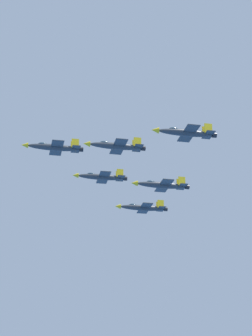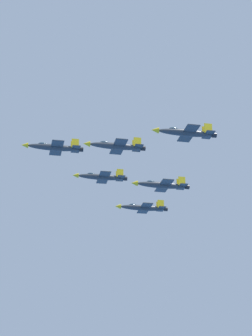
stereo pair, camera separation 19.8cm
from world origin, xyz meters
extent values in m
ellipsoid|color=#2D3338|center=(-13.84, -19.20, 120.60)|extent=(11.80, 13.48, 2.04)
cone|color=gold|center=(-8.14, -25.98, 120.60)|extent=(2.65, 2.68, 1.74)
ellipsoid|color=#334751|center=(-11.59, -21.88, 121.37)|extent=(2.93, 3.07, 1.19)
cube|color=#2D3338|center=(-14.35, -18.60, 120.49)|extent=(11.03, 10.09, 0.20)
cube|color=gold|center=(-10.44, -15.31, 120.54)|extent=(2.71, 3.01, 0.25)
cube|color=gold|center=(-18.26, -21.88, 120.54)|extent=(2.71, 3.01, 0.25)
cube|color=#2D3338|center=(-18.14, -14.09, 120.60)|extent=(5.78, 5.42, 0.20)
cube|color=gold|center=(-17.15, -13.68, 122.08)|extent=(1.67, 1.91, 2.95)
cube|color=gold|center=(-18.71, -14.99, 122.08)|extent=(1.67, 1.91, 2.95)
cylinder|color=black|center=(-19.25, -12.77, 120.60)|extent=(1.83, 1.79, 1.43)
ellipsoid|color=#2D3338|center=(-13.60, 2.83, 116.10)|extent=(11.46, 12.89, 1.97)
cone|color=gold|center=(-8.05, -3.64, 116.10)|extent=(2.55, 2.58, 1.67)
ellipsoid|color=#334751|center=(-11.41, 0.27, 116.83)|extent=(2.83, 2.95, 1.15)
cube|color=#2D3338|center=(-14.10, 3.41, 115.99)|extent=(10.57, 9.77, 0.20)
cube|color=gold|center=(-10.36, 6.61, 116.04)|extent=(2.63, 2.89, 0.24)
cube|color=gold|center=(-17.83, 0.21, 116.04)|extent=(2.63, 2.89, 0.24)
cube|color=#2D3338|center=(-17.78, 7.70, 116.10)|extent=(5.55, 5.24, 0.20)
cube|color=gold|center=(-16.84, 8.11, 117.52)|extent=(1.62, 1.83, 2.84)
cube|color=gold|center=(-18.33, 6.83, 117.52)|extent=(1.62, 1.83, 2.84)
cylinder|color=black|center=(-18.87, 8.97, 116.10)|extent=(1.76, 1.73, 1.38)
ellipsoid|color=#2D3338|center=(-35.54, -15.42, 117.63)|extent=(11.14, 13.00, 1.95)
cone|color=gold|center=(-30.18, -21.97, 117.63)|extent=(2.52, 2.57, 1.66)
ellipsoid|color=#334751|center=(-33.42, -18.01, 118.36)|extent=(2.79, 2.95, 1.14)
cube|color=#2D3338|center=(-36.02, -14.83, 117.52)|extent=(10.61, 9.57, 0.20)
cube|color=gold|center=(-32.24, -11.73, 117.57)|extent=(2.57, 2.90, 0.23)
cube|color=gold|center=(-39.81, -17.93, 117.57)|extent=(2.57, 2.90, 0.23)
cube|color=#2D3338|center=(-39.59, -10.48, 117.63)|extent=(5.55, 5.15, 0.20)
cube|color=gold|center=(-38.64, -10.09, 119.04)|extent=(1.58, 1.85, 2.82)
cube|color=gold|center=(-40.15, -11.33, 119.04)|extent=(1.58, 1.85, 2.82)
cylinder|color=black|center=(-40.63, -9.20, 117.63)|extent=(1.75, 1.71, 1.37)
ellipsoid|color=#2D3338|center=(-13.36, 24.86, 115.16)|extent=(11.48, 13.00, 1.98)
cone|color=gold|center=(-7.80, 18.33, 115.16)|extent=(2.56, 2.60, 1.68)
ellipsoid|color=#334751|center=(-11.17, 22.28, 115.90)|extent=(2.84, 2.97, 1.15)
cube|color=#2D3338|center=(-13.86, 25.44, 115.05)|extent=(10.65, 9.80, 0.20)
cube|color=gold|center=(-10.09, 28.65, 115.10)|extent=(2.64, 2.91, 0.24)
cube|color=gold|center=(-17.62, 22.24, 115.10)|extent=(2.64, 2.91, 0.24)
cube|color=#2D3338|center=(-17.55, 29.78, 115.16)|extent=(5.58, 5.26, 0.20)
cube|color=gold|center=(-16.59, 30.19, 116.59)|extent=(1.63, 1.84, 2.86)
cube|color=gold|center=(-18.10, 28.90, 116.59)|extent=(1.63, 1.84, 2.86)
cylinder|color=black|center=(-18.63, 31.05, 115.16)|extent=(1.77, 1.73, 1.38)
ellipsoid|color=#2D3338|center=(-57.25, -11.63, 112.84)|extent=(11.56, 13.38, 2.02)
cone|color=gold|center=(-51.68, -18.37, 112.84)|extent=(2.61, 2.65, 1.72)
ellipsoid|color=#334751|center=(-55.05, -14.29, 113.60)|extent=(2.88, 3.04, 1.18)
cube|color=#2D3338|center=(-57.75, -11.03, 112.73)|extent=(10.92, 9.91, 0.20)
cube|color=gold|center=(-53.86, -7.81, 112.78)|extent=(2.66, 2.99, 0.24)
cube|color=gold|center=(-61.64, -14.24, 112.78)|extent=(2.66, 2.99, 0.24)
cube|color=#2D3338|center=(-61.45, -6.55, 112.84)|extent=(5.72, 5.33, 0.20)
cube|color=gold|center=(-60.47, -6.15, 114.30)|extent=(1.64, 1.90, 2.91)
cube|color=gold|center=(-62.03, -7.44, 114.30)|extent=(1.64, 1.90, 2.91)
cylinder|color=black|center=(-62.53, -5.24, 112.84)|extent=(1.80, 1.76, 1.41)
ellipsoid|color=#2D3338|center=(-35.30, 6.61, 110.60)|extent=(11.62, 13.05, 1.99)
cone|color=gold|center=(-29.67, 0.06, 110.60)|extent=(2.58, 2.62, 1.69)
ellipsoid|color=#334751|center=(-33.08, 4.03, 111.35)|extent=(2.87, 2.99, 1.16)
cube|color=#2D3338|center=(-35.81, 7.20, 110.49)|extent=(10.71, 9.91, 0.20)
cube|color=gold|center=(-32.03, 10.45, 110.55)|extent=(2.67, 2.92, 0.24)
cube|color=gold|center=(-39.59, 3.95, 110.55)|extent=(2.67, 2.92, 0.24)
cube|color=#2D3338|center=(-39.55, 11.55, 110.60)|extent=(5.62, 5.31, 0.20)
cube|color=gold|center=(-38.59, 11.96, 112.04)|extent=(1.65, 1.85, 2.88)
cube|color=gold|center=(-40.10, 10.66, 112.04)|extent=(1.65, 1.85, 2.88)
cylinder|color=black|center=(-40.65, 12.83, 110.60)|extent=(1.78, 1.75, 1.40)
camera|label=1|loc=(137.38, 90.40, 37.71)|focal=71.22mm
camera|label=2|loc=(137.28, 90.57, 37.71)|focal=71.22mm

